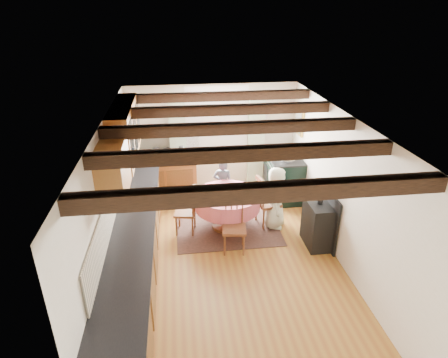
{
  "coord_description": "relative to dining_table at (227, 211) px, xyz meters",
  "views": [
    {
      "loc": [
        -0.76,
        -5.05,
        3.91
      ],
      "look_at": [
        0.0,
        0.8,
        1.15
      ],
      "focal_mm": 30.33,
      "sensor_mm": 36.0,
      "label": 1
    }
  ],
  "objects": [
    {
      "name": "floor",
      "position": [
        -0.1,
        -1.06,
        -0.36
      ],
      "size": [
        3.6,
        5.5,
        0.0
      ],
      "primitive_type": "cube",
      "color": "olive",
      "rests_on": "ground"
    },
    {
      "name": "ceiling",
      "position": [
        -0.1,
        -1.06,
        2.04
      ],
      "size": [
        3.6,
        5.5,
        0.0
      ],
      "primitive_type": "cube",
      "color": "white",
      "rests_on": "ground"
    },
    {
      "name": "wall_back",
      "position": [
        -0.1,
        1.69,
        0.84
      ],
      "size": [
        3.6,
        0.0,
        2.4
      ],
      "primitive_type": "cube",
      "color": "silver",
      "rests_on": "ground"
    },
    {
      "name": "wall_front",
      "position": [
        -0.1,
        -3.81,
        0.84
      ],
      "size": [
        3.6,
        0.0,
        2.4
      ],
      "primitive_type": "cube",
      "color": "silver",
      "rests_on": "ground"
    },
    {
      "name": "wall_left",
      "position": [
        -1.9,
        -1.06,
        0.84
      ],
      "size": [
        0.0,
        5.5,
        2.4
      ],
      "primitive_type": "cube",
      "color": "silver",
      "rests_on": "ground"
    },
    {
      "name": "wall_right",
      "position": [
        1.7,
        -1.06,
        0.84
      ],
      "size": [
        0.0,
        5.5,
        2.4
      ],
      "primitive_type": "cube",
      "color": "silver",
      "rests_on": "ground"
    },
    {
      "name": "beam_a",
      "position": [
        -0.1,
        -3.06,
        1.95
      ],
      "size": [
        3.6,
        0.16,
        0.16
      ],
      "primitive_type": "cube",
      "color": "#382214",
      "rests_on": "ceiling"
    },
    {
      "name": "beam_b",
      "position": [
        -0.1,
        -2.06,
        1.95
      ],
      "size": [
        3.6,
        0.16,
        0.16
      ],
      "primitive_type": "cube",
      "color": "#382214",
      "rests_on": "ceiling"
    },
    {
      "name": "beam_c",
      "position": [
        -0.1,
        -1.06,
        1.95
      ],
      "size": [
        3.6,
        0.16,
        0.16
      ],
      "primitive_type": "cube",
      "color": "#382214",
      "rests_on": "ceiling"
    },
    {
      "name": "beam_d",
      "position": [
        -0.1,
        -0.06,
        1.95
      ],
      "size": [
        3.6,
        0.16,
        0.16
      ],
      "primitive_type": "cube",
      "color": "#382214",
      "rests_on": "ceiling"
    },
    {
      "name": "beam_e",
      "position": [
        -0.1,
        0.94,
        1.95
      ],
      "size": [
        3.6,
        0.16,
        0.16
      ],
      "primitive_type": "cube",
      "color": "#382214",
      "rests_on": "ceiling"
    },
    {
      "name": "splash_left",
      "position": [
        -1.88,
        -0.76,
        0.84
      ],
      "size": [
        0.02,
        4.5,
        0.55
      ],
      "primitive_type": "cube",
      "color": "beige",
      "rests_on": "wall_left"
    },
    {
      "name": "splash_back",
      "position": [
        -1.1,
        1.67,
        0.84
      ],
      "size": [
        1.4,
        0.02,
        0.55
      ],
      "primitive_type": "cube",
      "color": "beige",
      "rests_on": "wall_back"
    },
    {
      "name": "base_cabinet_left",
      "position": [
        -1.6,
        -1.06,
        0.08
      ],
      "size": [
        0.6,
        5.3,
        0.88
      ],
      "primitive_type": "cube",
      "color": "brown",
      "rests_on": "floor"
    },
    {
      "name": "base_cabinet_back",
      "position": [
        -1.15,
        1.39,
        0.08
      ],
      "size": [
        1.3,
        0.6,
        0.88
      ],
      "primitive_type": "cube",
      "color": "brown",
      "rests_on": "floor"
    },
    {
      "name": "worktop_left",
      "position": [
        -1.58,
        -1.06,
        0.54
      ],
      "size": [
        0.64,
        5.3,
        0.04
      ],
      "primitive_type": "cube",
      "color": "black",
      "rests_on": "base_cabinet_left"
    },
    {
      "name": "worktop_back",
      "position": [
        -1.15,
        1.37,
        0.54
      ],
      "size": [
        1.3,
        0.64,
        0.04
      ],
      "primitive_type": "cube",
      "color": "black",
      "rests_on": "base_cabinet_back"
    },
    {
      "name": "wall_cabinet_glass",
      "position": [
        -1.73,
        0.14,
        1.59
      ],
      "size": [
        0.34,
        1.8,
        0.9
      ],
      "primitive_type": "cube",
      "color": "brown",
      "rests_on": "wall_left"
    },
    {
      "name": "wall_cabinet_solid",
      "position": [
        -1.73,
        -1.36,
        1.54
      ],
      "size": [
        0.34,
        0.9,
        0.7
      ],
      "primitive_type": "cube",
      "color": "brown",
      "rests_on": "wall_left"
    },
    {
      "name": "window_frame",
      "position": [
        0.0,
        1.68,
        1.24
      ],
      "size": [
        1.34,
        0.03,
        1.54
      ],
      "primitive_type": "cube",
      "color": "white",
      "rests_on": "wall_back"
    },
    {
      "name": "window_pane",
      "position": [
        0.0,
        1.68,
        1.24
      ],
      "size": [
        1.2,
        0.01,
        1.4
      ],
      "primitive_type": "cube",
      "color": "white",
      "rests_on": "wall_back"
    },
    {
      "name": "curtain_left",
      "position": [
        -0.85,
        1.59,
        0.74
      ],
      "size": [
        0.35,
        0.1,
        2.1
      ],
      "primitive_type": "cube",
      "color": "#B0DC9F",
      "rests_on": "wall_back"
    },
    {
      "name": "curtain_right",
      "position": [
        0.85,
        1.59,
        0.74
      ],
      "size": [
        0.35,
        0.1,
        2.1
      ],
      "primitive_type": "cube",
      "color": "#B0DC9F",
      "rests_on": "wall_back"
    },
    {
      "name": "curtain_rod",
      "position": [
        0.0,
        1.59,
        1.84
      ],
      "size": [
        2.0,
        0.03,
        0.03
      ],
      "primitive_type": "cylinder",
      "rotation": [
        0.0,
        1.57,
        0.0
      ],
      "color": "black",
      "rests_on": "wall_back"
    },
    {
      "name": "wall_picture",
      "position": [
        1.67,
        1.24,
        1.34
      ],
      "size": [
        0.04,
        0.5,
        0.6
      ],
      "primitive_type": "cube",
      "color": "gold",
      "rests_on": "wall_right"
    },
    {
      "name": "wall_plate",
      "position": [
        0.95,
        1.66,
        1.34
      ],
      "size": [
        0.3,
        0.02,
        0.3
      ],
      "primitive_type": "cylinder",
      "rotation": [
        1.57,
        0.0,
        0.0
      ],
      "color": "silver",
      "rests_on": "wall_back"
    },
    {
      "name": "rug",
      "position": [
        -0.0,
        0.0,
        -0.36
      ],
      "size": [
        1.94,
        1.51,
        0.01
      ],
      "primitive_type": "cube",
      "color": "brown",
      "rests_on": "floor"
    },
    {
      "name": "dining_table",
      "position": [
        0.0,
        0.0,
        0.0
      ],
      "size": [
        1.21,
        1.21,
        0.73
      ],
      "primitive_type": null,
      "color": "#C2624E",
      "rests_on": "floor"
    },
    {
      "name": "chair_near",
      "position": [
        0.01,
        -0.74,
        0.1
      ],
      "size": [
        0.45,
        0.46,
        0.92
      ],
      "primitive_type": null,
      "rotation": [
        0.0,
        0.0,
        -0.13
      ],
      "color": "brown",
      "rests_on": "floor"
    },
    {
      "name": "chair_left",
      "position": [
        -0.79,
        -0.04,
        0.09
      ],
      "size": [
        0.47,
        0.46,
        0.91
      ],
      "primitive_type": null,
      "rotation": [
        0.0,
        0.0,
        -1.76
      ],
      "color": "brown",
      "rests_on": "floor"
    },
    {
      "name": "chair_right",
      "position": [
        0.79,
        0.04,
        0.13
      ],
      "size": [
        0.52,
        0.51,
        0.99
      ],
      "primitive_type": null,
      "rotation": [
        0.0,
        0.0,
        1.78
      ],
      "color": "brown",
      "rests_on": "floor"
    },
    {
      "name": "aga_range",
      "position": [
        1.37,
        1.1,
        0.12
      ],
      "size": [
        0.69,
        1.06,
        0.98
      ],
      "primitive_type": null,
      "color": "black",
      "rests_on": "floor"
    },
    {
      "name": "cast_iron_stove",
      "position": [
        1.48,
        -0.74,
        0.27
      ],
      "size": [
        0.38,
        0.64,
        1.27
      ],
      "primitive_type": null,
      "color": "black",
      "rests_on": "floor"
    },
    {
      "name": "child_far",
      "position": [
        0.01,
        0.74,
        0.19
      ],
      "size": [
        0.46,
        0.37,
        1.1
      ],
      "primitive_type": "imported",
      "rotation": [
        0.0,
        0.0,
        2.83
      ],
      "color": "#3D444D",
      "rests_on": "floor"
    },
    {
      "name": "child_right",
      "position": [
        0.9,
        -0.05,
        0.24
      ],
      "size": [
        0.55,
        0.68,
        1.21
      ],
      "primitive_type": "imported",
      "rotation": [
        0.0,
        0.0,
        1.25
      ],
      "color": "beige",
      "rests_on": "floor"
    },
    {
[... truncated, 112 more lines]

